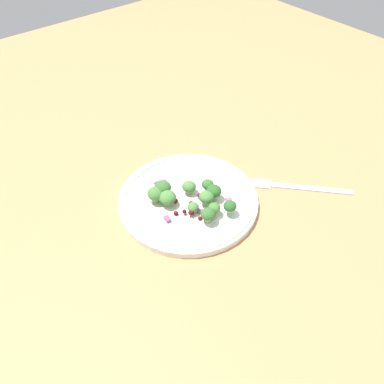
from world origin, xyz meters
TOP-DOWN VIEW (x-y plane):
  - ground_plane at (0.00, 0.00)cm, footprint 180.00×180.00cm
  - plate at (0.46, 0.50)cm, footprint 24.77×24.77cm
  - dressing_pool at (0.46, 0.50)cm, footprint 14.37×14.37cm
  - broccoli_floret_0 at (3.37, -1.69)cm, footprint 1.93×1.93cm
  - broccoli_floret_1 at (-2.94, -3.27)cm, footprint 2.89×2.89cm
  - broccoli_floret_2 at (6.44, -1.06)cm, footprint 2.48×2.48cm
  - broccoli_floret_3 at (3.14, 3.16)cm, footprint 2.69×2.69cm
  - broccoli_floret_4 at (-0.80, 0.87)cm, footprint 2.45×2.45cm
  - broccoli_floret_5 at (3.34, 1.30)cm, footprint 2.55×2.55cm
  - broccoli_floret_6 at (-0.86, -3.83)cm, footprint 2.94×2.94cm
  - broccoli_floret_7 at (5.95, 0.73)cm, footprint 2.09×2.09cm
  - broccoli_floret_8 at (-2.85, -4.92)cm, footprint 2.85×2.85cm
  - broccoli_floret_9 at (1.21, 3.47)cm, footprint 2.15×2.15cm
  - broccoli_floret_10 at (7.41, 2.96)cm, footprint 2.22×2.22cm
  - cranberry_0 at (-0.20, -2.82)cm, footprint 0.91×0.91cm
  - cranberry_1 at (3.84, -2.50)cm, footprint 0.98×0.98cm
  - cranberry_2 at (1.44, 1.43)cm, footprint 0.93×0.93cm
  - cranberry_3 at (2.76, -3.09)cm, footprint 0.72×0.72cm
  - cranberry_4 at (1.90, -4.24)cm, footprint 0.82×0.82cm
  - cranberry_5 at (5.34, -1.83)cm, footprint 0.71×0.71cm
  - cranberry_6 at (1.87, -0.86)cm, footprint 0.86×0.86cm
  - onion_bit_0 at (4.07, -0.75)cm, footprint 1.28×1.27cm
  - onion_bit_1 at (-5.92, -2.37)cm, footprint 0.98×0.94cm
  - onion_bit_2 at (2.05, -6.18)cm, footprint 1.30×0.96cm
  - onion_bit_3 at (-5.97, -1.19)cm, footprint 1.77×1.81cm
  - onion_bit_4 at (5.26, 4.89)cm, footprint 1.46×1.49cm
  - fork at (9.69, 17.80)cm, footprint 15.04×13.76cm

SIDE VIEW (x-z plane):
  - ground_plane at x=0.00cm, z-range -2.00..0.00cm
  - fork at x=9.69cm, z-range 0.00..0.50cm
  - plate at x=0.46cm, z-range 0.01..1.71cm
  - dressing_pool at x=0.46cm, z-range 1.20..1.40cm
  - onion_bit_4 at x=5.26cm, z-range 1.21..1.74cm
  - onion_bit_3 at x=-5.97cm, z-range 1.28..1.68cm
  - onion_bit_0 at x=4.07cm, z-range 1.32..1.82cm
  - cranberry_5 at x=5.34cm, z-range 1.31..2.02cm
  - cranberry_4 at x=1.90cm, z-range 1.29..2.11cm
  - onion_bit_2 at x=2.05cm, z-range 1.56..2.05cm
  - onion_bit_1 at x=-5.92cm, z-range 1.59..2.04cm
  - cranberry_6 at x=1.87cm, z-range 1.41..2.27cm
  - cranberry_2 at x=1.44cm, z-range 1.53..2.45cm
  - cranberry_3 at x=2.76cm, z-range 1.71..2.42cm
  - cranberry_0 at x=-0.20cm, z-range 1.78..2.69cm
  - cranberry_1 at x=3.84cm, z-range 1.77..2.76cm
  - broccoli_floret_0 at x=3.37cm, z-range 1.70..3.65cm
  - broccoli_floret_4 at x=-0.80cm, z-range 1.58..4.06cm
  - broccoli_floret_7 at x=5.95cm, z-range 1.82..3.94cm
  - broccoli_floret_2 at x=6.44cm, z-range 1.78..4.29cm
  - broccoli_floret_6 at x=-0.86cm, z-range 1.55..4.53cm
  - broccoli_floret_10 at x=7.41cm, z-range 1.94..4.18cm
  - broccoli_floret_5 at x=3.34cm, z-range 1.78..4.36cm
  - broccoli_floret_8 at x=-2.85cm, z-range 1.70..4.59cm
  - broccoli_floret_3 at x=3.14cm, z-range 1.83..4.56cm
  - broccoli_floret_9 at x=1.21cm, z-range 2.14..4.32cm
  - broccoli_floret_1 at x=-2.94cm, z-range 2.04..4.96cm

